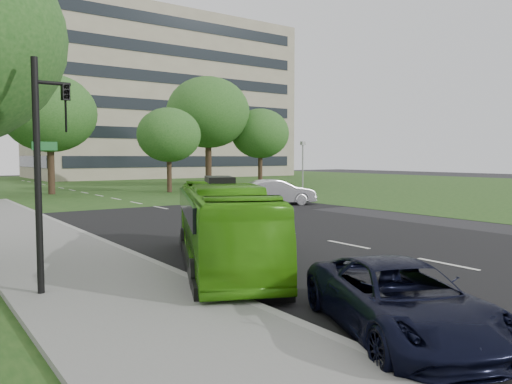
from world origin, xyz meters
TOP-DOWN VIEW (x-y plane):
  - ground at (0.00, 0.00)m, footprint 160.00×160.00m
  - street_surfaces at (-0.38, 22.75)m, footprint 120.00×120.00m
  - office_building at (21.96, 61.96)m, footprint 40.10×20.10m
  - tree_park_b at (-2.81, 29.69)m, footprint 7.68×7.68m
  - tree_park_c at (6.37, 26.19)m, footprint 5.65×5.65m
  - tree_park_d at (13.08, 30.93)m, footprint 8.65×8.65m
  - tree_park_e at (18.58, 29.33)m, footprint 6.25×6.25m
  - bus at (-5.50, -2.46)m, footprint 5.35×8.63m
  - sedan at (7.07, 11.43)m, footprint 5.36×3.48m
  - suv at (-5.88, -9.00)m, footprint 3.87×5.17m
  - traffic_light at (-10.33, -2.97)m, footprint 0.84×0.23m
  - camera_pole at (15.65, 18.84)m, footprint 0.45×0.42m

SIDE VIEW (x-z plane):
  - ground at x=0.00m, z-range 0.00..0.00m
  - street_surfaces at x=-0.38m, z-range -0.05..0.10m
  - suv at x=-5.88m, z-range 0.00..1.30m
  - sedan at x=7.07m, z-range 0.00..1.67m
  - bus at x=-5.50m, z-range 0.00..2.39m
  - camera_pole at x=15.65m, z-range 0.65..5.16m
  - traffic_light at x=-10.33m, z-range 0.46..5.74m
  - tree_park_c at x=6.37m, z-range 1.34..8.84m
  - tree_park_e at x=18.58m, z-range 1.50..9.83m
  - tree_park_b at x=-2.81m, z-range 1.76..11.83m
  - tree_park_d at x=13.08m, z-range 2.02..13.46m
  - office_building at x=21.96m, z-range 0.00..25.00m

